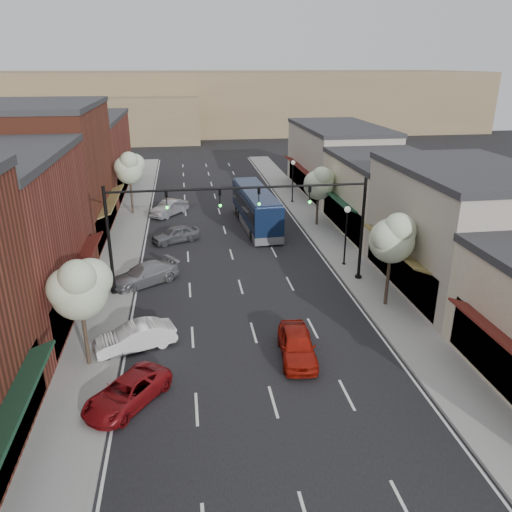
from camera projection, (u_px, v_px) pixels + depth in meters
name	position (u px, v px, depth m)	size (l,w,h in m)	color
ground	(259.00, 352.00, 25.26)	(160.00, 160.00, 0.00)	black
sidewalk_left	(125.00, 239.00, 41.14)	(2.80, 73.00, 0.15)	gray
sidewalk_right	(322.00, 230.00, 43.43)	(2.80, 73.00, 0.15)	gray
curb_left	(142.00, 239.00, 41.33)	(0.25, 73.00, 0.17)	gray
curb_right	(306.00, 231.00, 43.24)	(0.25, 73.00, 0.17)	gray
bldg_left_midfar	(45.00, 174.00, 39.80)	(10.14, 14.10, 10.90)	brown
bldg_left_far	(82.00, 155.00, 55.01)	(10.14, 18.10, 8.40)	brown
bldg_right_midnear	(461.00, 230.00, 31.24)	(9.14, 12.10, 7.90)	#A89E90
bldg_right_midfar	(386.00, 195.00, 42.58)	(9.14, 12.10, 6.40)	beige
bldg_right_far	(337.00, 160.00, 55.31)	(9.14, 16.10, 7.40)	#A89E90
hill_far	(195.00, 101.00, 106.08)	(120.00, 30.00, 12.00)	#7A6647
hill_near	(62.00, 119.00, 92.33)	(50.00, 20.00, 8.00)	#7A6647
signal_mast_right	(327.00, 215.00, 31.72)	(8.22, 0.46, 7.00)	black
signal_mast_left	(148.00, 223.00, 30.19)	(8.22, 0.46, 7.00)	black
tree_right_near	(393.00, 236.00, 28.42)	(2.85, 2.65, 5.95)	#47382B
tree_right_far	(319.00, 182.00, 43.34)	(2.85, 2.65, 5.43)	#47382B
tree_left_near	(79.00, 287.00, 22.55)	(2.85, 2.65, 5.69)	#47382B
tree_left_far	(129.00, 167.00, 46.39)	(2.85, 2.65, 6.13)	#47382B
lamp_post_near	(346.00, 226.00, 34.91)	(0.44, 0.44, 4.44)	black
lamp_post_far	(293.00, 175.00, 51.05)	(0.44, 0.44, 4.44)	black
coach_bus	(256.00, 208.00, 43.96)	(3.01, 11.09, 3.36)	#0E1B38
red_hatchback	(297.00, 345.00, 24.56)	(1.69, 4.21, 1.43)	#9B160B
parked_car_a	(127.00, 392.00, 21.25)	(1.94, 4.21, 1.17)	maroon
parked_car_b	(135.00, 337.00, 25.36)	(1.42, 4.08, 1.35)	silver
parked_car_c	(145.00, 274.00, 32.85)	(1.90, 4.67, 1.35)	gray
parked_car_d	(176.00, 234.00, 40.59)	(1.58, 3.92, 1.34)	#575A5E
parked_car_e	(169.00, 208.00, 47.74)	(1.51, 4.34, 1.43)	#999A9E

